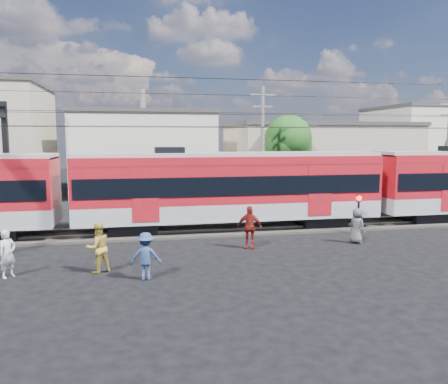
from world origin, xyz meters
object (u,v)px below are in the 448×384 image
(pedestrian_c, at_px, (146,256))
(crossing_signal, at_px, (359,207))
(pedestrian_a, at_px, (7,254))
(commuter_train, at_px, (234,186))

(pedestrian_c, bearing_deg, crossing_signal, -144.74)
(pedestrian_a, distance_m, crossing_signal, 16.29)
(pedestrian_a, relative_size, pedestrian_c, 1.02)
(commuter_train, xyz_separation_m, crossing_signal, (6.10, -2.18, -0.98))
(pedestrian_a, xyz_separation_m, pedestrian_c, (4.81, -1.23, -0.02))
(pedestrian_c, bearing_deg, pedestrian_a, -5.22)
(pedestrian_a, height_order, crossing_signal, crossing_signal)
(pedestrian_a, bearing_deg, pedestrian_c, -63.38)
(pedestrian_a, distance_m, pedestrian_c, 4.97)
(crossing_signal, bearing_deg, pedestrian_c, -153.84)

